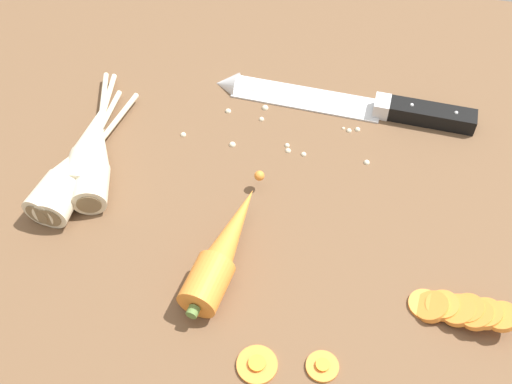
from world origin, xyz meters
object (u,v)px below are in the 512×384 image
object	(u,v)px
whole_carrot	(224,249)
carrot_slice_stack	(460,310)
chefs_knife	(338,101)
parsnip_back	(74,170)
parsnip_front	(73,169)
parsnip_mid_right	(90,145)
carrot_slice_stray_mid	(322,366)
carrot_slice_stray_near	(257,364)
parsnip_mid_left	(95,155)

from	to	relation	value
whole_carrot	carrot_slice_stack	size ratio (longest dim) A/B	1.90
chefs_knife	parsnip_back	bearing A→B (deg)	-146.25
parsnip_front	parsnip_mid_right	distance (cm)	4.19
carrot_slice_stack	parsnip_front	bearing A→B (deg)	168.09
parsnip_mid_right	carrot_slice_stray_mid	size ratio (longest dim) A/B	6.41
parsnip_front	carrot_slice_stray_mid	bearing A→B (deg)	-28.84
carrot_slice_stray_near	parsnip_back	bearing A→B (deg)	144.01
chefs_knife	parsnip_mid_right	world-z (taller)	parsnip_mid_right
carrot_slice_stray_near	chefs_knife	bearing A→B (deg)	84.94
parsnip_front	carrot_slice_stack	bearing A→B (deg)	-11.91
parsnip_front	carrot_slice_stray_mid	world-z (taller)	parsnip_front
parsnip_mid_right	carrot_slice_stray_near	world-z (taller)	parsnip_mid_right
parsnip_front	carrot_slice_stack	world-z (taller)	parsnip_front
chefs_knife	whole_carrot	world-z (taller)	whole_carrot
parsnip_mid_left	parsnip_front	bearing A→B (deg)	-122.67
chefs_knife	parsnip_mid_left	xyz separation A→B (cm)	(-27.52, -16.61, 1.33)
chefs_knife	whole_carrot	size ratio (longest dim) A/B	1.75
parsnip_back	parsnip_mid_right	bearing A→B (deg)	84.96
whole_carrot	carrot_slice_stray_mid	world-z (taller)	whole_carrot
parsnip_mid_left	parsnip_mid_right	xyz separation A→B (cm)	(-1.12, 1.47, 0.00)
whole_carrot	parsnip_mid_right	distance (cm)	22.71
chefs_knife	parsnip_mid_left	world-z (taller)	parsnip_mid_left
whole_carrot	parsnip_mid_right	xyz separation A→B (cm)	(-19.45, 11.72, -0.12)
carrot_slice_stack	carrot_slice_stray_near	world-z (taller)	carrot_slice_stack
whole_carrot	carrot_slice_stack	xyz separation A→B (cm)	(24.76, -1.88, -0.92)
whole_carrot	parsnip_back	world-z (taller)	whole_carrot
parsnip_front	parsnip_mid_right	bearing A→B (deg)	81.75
parsnip_mid_right	parsnip_back	distance (cm)	4.26
parsnip_mid_left	carrot_slice_stray_near	world-z (taller)	parsnip_mid_left
chefs_knife	parsnip_back	world-z (taller)	parsnip_back
parsnip_mid_right	carrot_slice_stray_near	bearing A→B (deg)	-42.15
parsnip_front	carrot_slice_stack	distance (cm)	45.80
parsnip_mid_left	carrot_slice_stray_near	xyz separation A→B (cm)	(24.16, -21.41, -1.62)
carrot_slice_stray_mid	parsnip_mid_right	bearing A→B (deg)	145.28
chefs_knife	carrot_slice_stack	size ratio (longest dim) A/B	3.33
parsnip_back	carrot_slice_stray_near	world-z (taller)	parsnip_back
parsnip_front	carrot_slice_stray_near	xyz separation A→B (cm)	(25.87, -18.73, -1.62)
whole_carrot	chefs_knife	bearing A→B (deg)	71.10
chefs_knife	parsnip_mid_right	xyz separation A→B (cm)	(-28.64, -15.14, 1.33)
chefs_knife	parsnip_mid_right	size ratio (longest dim) A/B	1.69
parsnip_mid_right	carrot_slice_stray_near	distance (cm)	34.13
carrot_slice_stack	carrot_slice_stray_near	size ratio (longest dim) A/B	2.62
parsnip_mid_left	carrot_slice_stray_mid	xyz separation A→B (cm)	(30.35, -20.34, -1.62)
chefs_knife	whole_carrot	distance (cm)	28.43
parsnip_front	parsnip_mid_left	world-z (taller)	same
whole_carrot	carrot_slice_stray_near	xyz separation A→B (cm)	(5.83, -11.15, -1.74)
whole_carrot	parsnip_mid_left	distance (cm)	21.00
parsnip_mid_left	carrot_slice_stack	bearing A→B (deg)	-15.72
carrot_slice_stack	carrot_slice_stray_mid	world-z (taller)	carrot_slice_stack
whole_carrot	carrot_slice_stray_mid	bearing A→B (deg)	-39.99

